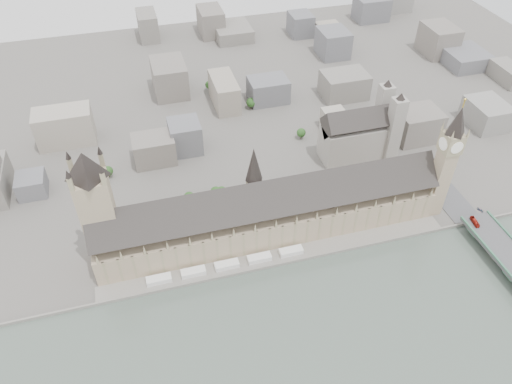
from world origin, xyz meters
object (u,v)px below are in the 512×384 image
object	(u,v)px
elizabeth_tower	(448,155)
westminster_abbey	(361,134)
palace_of_westminster	(269,212)
red_bus_north	(475,222)
car_approach	(480,210)
victoria_tower	(96,205)

from	to	relation	value
elizabeth_tower	westminster_abbey	xyz separation A→B (m)	(-27.08, 87.00, -33.01)
westminster_abbey	palace_of_westminster	bearing A→B (deg)	-145.83
westminster_abbey	red_bus_north	size ratio (longest dim) A/B	5.96
westminster_abbey	red_bus_north	bearing A→B (deg)	-69.11
palace_of_westminster	red_bus_north	size ratio (longest dim) A/B	23.22
westminster_abbey	car_approach	world-z (taller)	westminster_abbey
palace_of_westminster	victoria_tower	distance (m)	126.41
car_approach	palace_of_westminster	bearing A→B (deg)	145.19
westminster_abbey	elizabeth_tower	bearing A→B (deg)	-72.71
palace_of_westminster	elizabeth_tower	bearing A→B (deg)	-4.85
elizabeth_tower	victoria_tower	size ratio (longest dim) A/B	1.07
palace_of_westminster	westminster_abbey	bearing A→B (deg)	34.17
westminster_abbey	car_approach	bearing A→B (deg)	-61.56
car_approach	westminster_abbey	bearing A→B (deg)	94.28
red_bus_north	car_approach	xyz separation A→B (m)	(12.85, 11.22, -0.79)
palace_of_westminster	elizabeth_tower	world-z (taller)	elizabeth_tower
victoria_tower	red_bus_north	distance (m)	285.71
palace_of_westminster	victoria_tower	bearing A→B (deg)	177.04
palace_of_westminster	westminster_abbey	size ratio (longest dim) A/B	3.90
palace_of_westminster	car_approach	size ratio (longest dim) A/B	47.94
palace_of_westminster	red_bus_north	distance (m)	162.24
victoria_tower	westminster_abbey	world-z (taller)	victoria_tower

